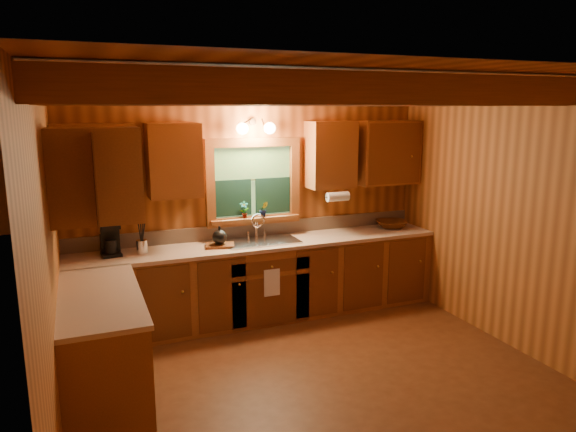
% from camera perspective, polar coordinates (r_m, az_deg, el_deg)
% --- Properties ---
extents(room, '(4.20, 4.20, 4.20)m').
position_cam_1_polar(room, '(4.41, 3.90, -2.59)').
color(room, '#572D15').
rests_on(room, ground).
extents(ceiling_beams, '(4.20, 2.54, 0.18)m').
position_cam_1_polar(ceiling_beams, '(4.28, 4.13, 13.05)').
color(ceiling_beams, brown).
rests_on(ceiling_beams, room).
extents(base_cabinets, '(4.20, 2.22, 0.86)m').
position_cam_1_polar(base_cabinets, '(5.66, -6.56, -8.62)').
color(base_cabinets, brown).
rests_on(base_cabinets, ground).
extents(countertop, '(4.20, 2.24, 0.04)m').
position_cam_1_polar(countertop, '(5.53, -6.55, -4.20)').
color(countertop, tan).
rests_on(countertop, base_cabinets).
extents(backsplash, '(4.20, 0.02, 0.16)m').
position_cam_1_polar(backsplash, '(6.19, -3.77, -1.47)').
color(backsplash, tan).
rests_on(backsplash, room).
extents(dishwasher_panel, '(0.02, 0.60, 0.80)m').
position_cam_1_polar(dishwasher_panel, '(4.94, -15.82, -12.09)').
color(dishwasher_panel, white).
rests_on(dishwasher_panel, base_cabinets).
extents(upper_cabinets, '(4.19, 1.77, 0.78)m').
position_cam_1_polar(upper_cabinets, '(5.45, -8.02, 5.83)').
color(upper_cabinets, brown).
rests_on(upper_cabinets, room).
extents(window, '(1.12, 0.08, 1.00)m').
position_cam_1_polar(window, '(6.07, -3.79, 3.54)').
color(window, brown).
rests_on(window, room).
extents(window_sill, '(1.06, 0.14, 0.04)m').
position_cam_1_polar(window_sill, '(6.10, -3.60, -0.32)').
color(window_sill, brown).
rests_on(window_sill, room).
extents(wall_sconce, '(0.45, 0.21, 0.17)m').
position_cam_1_polar(wall_sconce, '(5.90, -3.50, 9.51)').
color(wall_sconce, black).
rests_on(wall_sconce, room).
extents(paper_towel_roll, '(0.27, 0.11, 0.11)m').
position_cam_1_polar(paper_towel_roll, '(6.14, 5.41, 2.11)').
color(paper_towel_roll, white).
rests_on(paper_towel_roll, upper_cabinets).
extents(dish_towel, '(0.18, 0.01, 0.30)m').
position_cam_1_polar(dish_towel, '(5.75, -1.75, -7.25)').
color(dish_towel, white).
rests_on(dish_towel, base_cabinets).
extents(sink, '(0.82, 0.48, 0.43)m').
position_cam_1_polar(sink, '(5.96, -2.90, -3.21)').
color(sink, silver).
rests_on(sink, countertop).
extents(coffee_maker, '(0.19, 0.24, 0.33)m').
position_cam_1_polar(coffee_maker, '(5.68, -18.75, -2.41)').
color(coffee_maker, black).
rests_on(coffee_maker, countertop).
extents(utensil_crock, '(0.11, 0.11, 0.33)m').
position_cam_1_polar(utensil_crock, '(5.65, -15.57, -3.16)').
color(utensil_crock, silver).
rests_on(utensil_crock, countertop).
extents(cutting_board, '(0.35, 0.29, 0.03)m').
position_cam_1_polar(cutting_board, '(5.77, -7.41, -3.19)').
color(cutting_board, '#5C2E13').
rests_on(cutting_board, countertop).
extents(teakettle, '(0.16, 0.16, 0.20)m').
position_cam_1_polar(teakettle, '(5.75, -7.43, -2.29)').
color(teakettle, black).
rests_on(teakettle, cutting_board).
extents(wicker_basket, '(0.48, 0.48, 0.09)m').
position_cam_1_polar(wicker_basket, '(6.74, 11.15, -0.87)').
color(wicker_basket, '#48230C').
rests_on(wicker_basket, countertop).
extents(potted_plant_left, '(0.11, 0.08, 0.20)m').
position_cam_1_polar(potted_plant_left, '(6.03, -4.78, 0.69)').
color(potted_plant_left, '#5C2E13').
rests_on(potted_plant_left, window_sill).
extents(potted_plant_right, '(0.10, 0.09, 0.18)m').
position_cam_1_polar(potted_plant_right, '(6.09, -2.65, 0.74)').
color(potted_plant_right, '#5C2E13').
rests_on(potted_plant_right, window_sill).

